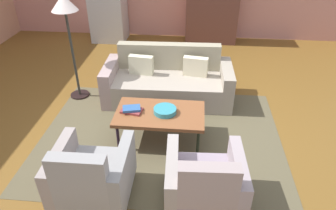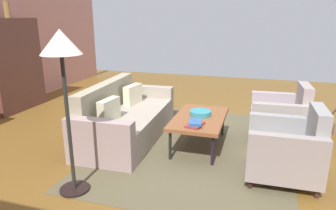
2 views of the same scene
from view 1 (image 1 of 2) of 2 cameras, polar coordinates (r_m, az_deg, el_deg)
ground_plane at (r=4.64m, az=0.13°, el=-4.11°), size 10.65×10.65×0.00m
area_rug at (r=4.46m, az=-1.36°, el=-5.82°), size 3.40×2.60×0.01m
couch at (r=5.25m, az=0.02°, el=4.32°), size 2.13×0.97×0.86m
coffee_table at (r=4.18m, az=-1.52°, el=-1.81°), size 1.20×0.70×0.45m
armchair_left at (r=3.47m, az=-14.02°, el=-13.07°), size 0.81×0.81×0.88m
armchair_right at (r=3.32m, az=6.76°, el=-14.81°), size 0.84×0.84×0.88m
fruit_bowl at (r=4.13m, az=-0.56°, el=-1.03°), size 0.31×0.31×0.07m
book_stack at (r=4.18m, az=-6.75°, el=-0.86°), size 0.30×0.23×0.07m
cabinet at (r=7.61m, az=8.23°, el=17.99°), size 1.20×0.51×1.80m
refrigerator at (r=7.80m, az=-11.14°, el=18.27°), size 0.80×0.73×1.85m
floor_lamp at (r=5.09m, az=-18.42°, el=15.84°), size 0.40×0.40×1.72m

